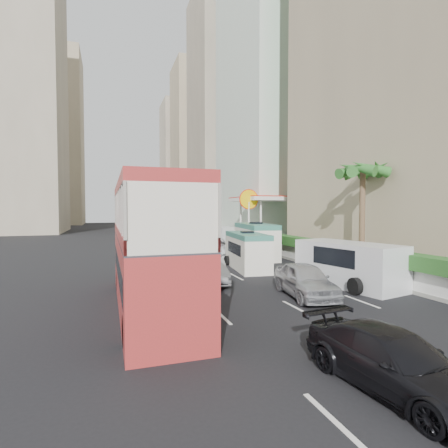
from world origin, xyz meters
name	(u,v)px	position (x,y,z in m)	size (l,w,h in m)	color
ground_plane	(282,296)	(0.00, 0.00, 0.00)	(200.00, 200.00, 0.00)	black
double_decker_bus	(150,246)	(-6.00, 0.00, 2.53)	(2.50, 11.00, 5.06)	#AF2E2C
car_silver_lane_a	(210,283)	(-2.35, 3.84, 0.00)	(1.46, 4.19, 1.38)	#B8BABF
car_silver_lane_b	(305,296)	(0.96, -0.43, 0.00)	(1.82, 4.53, 1.54)	#B8BABF
car_black	(393,390)	(-1.66, -8.35, 0.00)	(1.83, 4.50, 1.31)	black
van_asset	(219,257)	(1.36, 13.87, 0.00)	(2.44, 5.29, 1.47)	silver
minibus_near	(247,251)	(1.27, 7.39, 1.21)	(1.82, 5.47, 2.42)	silver
minibus_far	(256,241)	(4.02, 12.22, 1.41)	(2.12, 6.36, 2.82)	silver
panel_van_near	(348,264)	(4.34, 0.89, 1.13)	(2.27, 5.67, 2.27)	silver
panel_van_far	(219,236)	(4.13, 22.74, 1.07)	(2.13, 5.33, 2.13)	silver
sidewalk	(251,242)	(9.00, 25.00, 0.09)	(6.00, 120.00, 0.18)	#99968C
kerb_wall	(270,247)	(6.20, 14.00, 0.68)	(0.30, 44.00, 1.00)	silver
hedge	(270,237)	(6.20, 14.00, 1.53)	(1.10, 44.00, 0.70)	#2D6626
palm_tree	(362,219)	(7.80, 4.00, 3.38)	(0.36, 0.36, 6.40)	brown
shell_station	(266,220)	(10.00, 23.00, 2.75)	(6.50, 8.00, 5.50)	silver
tower_stripe	(284,45)	(18.00, 34.00, 29.00)	(16.00, 18.00, 58.00)	white
tower_mid	(231,113)	(18.00, 58.00, 25.00)	(16.00, 16.00, 50.00)	tan
tower_far_a	(199,146)	(17.00, 82.00, 22.00)	(14.00, 14.00, 44.00)	tan
tower_far_b	(183,163)	(17.00, 104.00, 20.00)	(14.00, 14.00, 40.00)	tan
tower_left_a	(5,81)	(-24.00, 55.00, 26.00)	(18.00, 18.00, 52.00)	tan
tower_left_b	(51,139)	(-22.00, 90.00, 23.00)	(16.00, 16.00, 46.00)	tan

